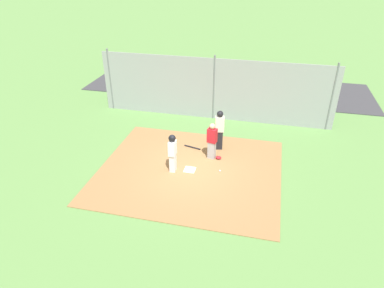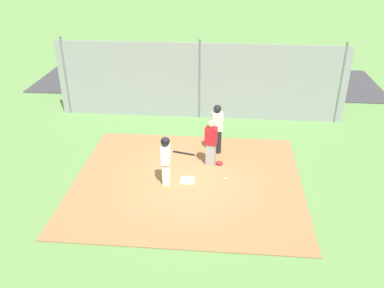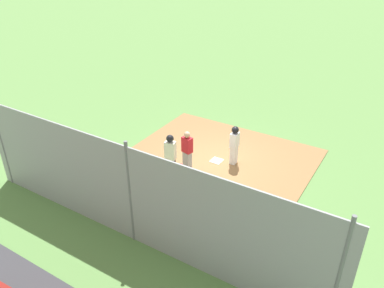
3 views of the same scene
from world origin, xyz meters
name	(u,v)px [view 3 (image 3 of 3)]	position (x,y,z in m)	size (l,w,h in m)	color
ground_plane	(217,161)	(0.00, 0.00, 0.00)	(140.00, 140.00, 0.00)	#5B8947
dirt_infield	(217,161)	(0.00, 0.00, 0.01)	(7.20, 6.40, 0.03)	olive
home_plate	(217,161)	(0.00, 0.00, 0.04)	(0.44, 0.44, 0.02)	white
catcher	(187,150)	(-0.68, -1.12, 0.87)	(0.43, 0.34, 1.62)	#9E9EA3
umpire	(170,156)	(-0.85, -1.99, 1.00)	(0.43, 0.33, 1.83)	black
runner	(234,143)	(0.64, 0.20, 0.95)	(0.28, 0.38, 1.61)	silver
baseball_bat	(201,184)	(0.31, -1.76, 0.06)	(0.06, 0.06, 0.81)	black
catcher_mask	(181,165)	(-0.99, -1.11, 0.09)	(0.24, 0.20, 0.12)	#B21923
baseball	(189,154)	(-1.20, -0.15, 0.07)	(0.07, 0.07, 0.07)	white
backstop_fence	(131,196)	(0.00, -5.19, 1.60)	(12.00, 0.10, 3.35)	#93999E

